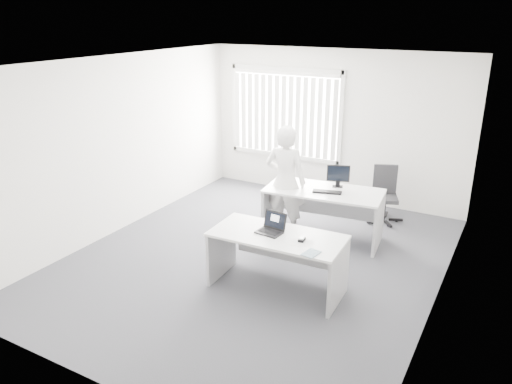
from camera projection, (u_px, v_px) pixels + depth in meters
The scene contains 18 objects.
ground at pixel (256, 259), 7.29m from camera, with size 6.00×6.00×0.00m, color #4A4A51.
wall_back at pixel (334, 126), 9.28m from camera, with size 5.00×0.02×2.80m, color silver.
wall_front at pixel (89, 257), 4.35m from camera, with size 5.00×0.02×2.80m, color silver.
wall_left at pixel (119, 145), 7.95m from camera, with size 0.02×6.00×2.80m, color silver.
wall_right at pixel (448, 199), 5.67m from camera, with size 0.02×6.00×2.80m, color silver.
ceiling at pixel (256, 62), 6.33m from camera, with size 5.00×6.00×0.02m, color white.
window at pixel (285, 113), 9.65m from camera, with size 2.32×0.06×1.76m, color silver.
blinds at pixel (284, 115), 9.61m from camera, with size 2.20×0.10×1.50m, color white, non-canonical shape.
desk_near at pixel (277, 250), 6.34m from camera, with size 1.72×0.86×0.77m.
desk_far at pixel (323, 204), 7.77m from camera, with size 1.87×1.04×0.82m.
office_chair at pixel (384, 204), 8.56m from camera, with size 0.71×0.71×0.96m.
person at pixel (285, 182), 7.81m from camera, with size 0.66×0.43×1.80m, color silver.
laptop at pixel (269, 224), 6.27m from camera, with size 0.32×0.28×0.25m, color black, non-canonical shape.
paper_sheet at pixel (302, 243), 6.05m from camera, with size 0.28×0.20×0.00m, color white.
mouse at pixel (302, 239), 6.09m from camera, with size 0.07×0.12×0.05m, color #BDBDC0, non-canonical shape.
booklet at pixel (311, 253), 5.77m from camera, with size 0.15×0.22×0.01m, color silver.
keyboard at pixel (327, 192), 7.58m from camera, with size 0.44×0.15×0.02m, color black.
monitor at pixel (338, 176), 7.78m from camera, with size 0.36×0.11×0.36m, color black, non-canonical shape.
Camera 1 is at (3.16, -5.69, 3.42)m, focal length 35.00 mm.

